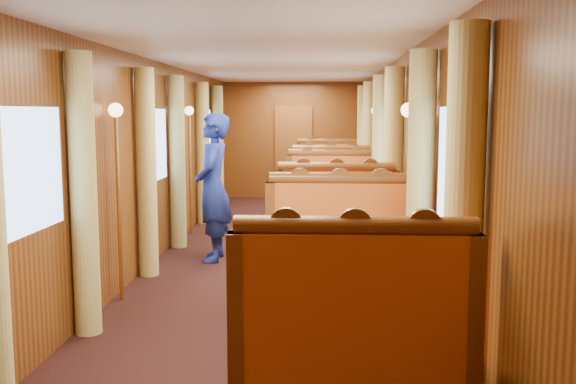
# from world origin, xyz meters

# --- Properties ---
(floor) EXTENTS (3.00, 12.00, 0.01)m
(floor) POSITION_xyz_m (0.00, 0.00, 0.00)
(floor) COLOR black
(floor) RESTS_ON ground
(ceiling) EXTENTS (3.00, 12.00, 0.01)m
(ceiling) POSITION_xyz_m (0.00, 0.00, 2.50)
(ceiling) COLOR silver
(ceiling) RESTS_ON wall_left
(wall_far) EXTENTS (3.00, 0.01, 2.50)m
(wall_far) POSITION_xyz_m (0.00, 6.00, 1.25)
(wall_far) COLOR brown
(wall_far) RESTS_ON floor
(wall_near) EXTENTS (3.00, 0.01, 2.50)m
(wall_near) POSITION_xyz_m (0.00, -6.00, 1.25)
(wall_near) COLOR brown
(wall_near) RESTS_ON floor
(wall_left) EXTENTS (0.01, 12.00, 2.50)m
(wall_left) POSITION_xyz_m (-1.50, 0.00, 1.25)
(wall_left) COLOR brown
(wall_left) RESTS_ON floor
(wall_right) EXTENTS (0.01, 12.00, 2.50)m
(wall_right) POSITION_xyz_m (1.50, 0.00, 1.25)
(wall_right) COLOR brown
(wall_right) RESTS_ON floor
(doorway_far) EXTENTS (0.80, 0.04, 2.00)m
(doorway_far) POSITION_xyz_m (0.00, 5.97, 1.00)
(doorway_far) COLOR brown
(doorway_far) RESTS_ON floor
(table_near) EXTENTS (1.05, 0.72, 0.75)m
(table_near) POSITION_xyz_m (0.75, -3.50, 0.38)
(table_near) COLOR white
(table_near) RESTS_ON floor
(banquette_near_fwd) EXTENTS (1.30, 0.55, 1.34)m
(banquette_near_fwd) POSITION_xyz_m (0.75, -4.51, 0.42)
(banquette_near_fwd) COLOR #BB3614
(banquette_near_fwd) RESTS_ON floor
(banquette_near_aft) EXTENTS (1.30, 0.55, 1.34)m
(banquette_near_aft) POSITION_xyz_m (0.75, -2.49, 0.42)
(banquette_near_aft) COLOR #BB3614
(banquette_near_aft) RESTS_ON floor
(table_mid) EXTENTS (1.05, 0.72, 0.75)m
(table_mid) POSITION_xyz_m (0.75, 0.00, 0.38)
(table_mid) COLOR white
(table_mid) RESTS_ON floor
(banquette_mid_fwd) EXTENTS (1.30, 0.55, 1.34)m
(banquette_mid_fwd) POSITION_xyz_m (0.75, -1.01, 0.42)
(banquette_mid_fwd) COLOR #BB3614
(banquette_mid_fwd) RESTS_ON floor
(banquette_mid_aft) EXTENTS (1.30, 0.55, 1.34)m
(banquette_mid_aft) POSITION_xyz_m (0.75, 1.01, 0.42)
(banquette_mid_aft) COLOR #BB3614
(banquette_mid_aft) RESTS_ON floor
(table_far) EXTENTS (1.05, 0.72, 0.75)m
(table_far) POSITION_xyz_m (0.75, 3.50, 0.38)
(table_far) COLOR white
(table_far) RESTS_ON floor
(banquette_far_fwd) EXTENTS (1.30, 0.55, 1.34)m
(banquette_far_fwd) POSITION_xyz_m (0.75, 2.49, 0.42)
(banquette_far_fwd) COLOR #BB3614
(banquette_far_fwd) RESTS_ON floor
(banquette_far_aft) EXTENTS (1.30, 0.55, 1.34)m
(banquette_far_aft) POSITION_xyz_m (0.75, 4.51, 0.42)
(banquette_far_aft) COLOR #BB3614
(banquette_far_aft) RESTS_ON floor
(tea_tray) EXTENTS (0.41, 0.36, 0.01)m
(tea_tray) POSITION_xyz_m (0.69, -3.55, 0.76)
(tea_tray) COLOR silver
(tea_tray) RESTS_ON table_near
(teapot_left) EXTENTS (0.19, 0.15, 0.14)m
(teapot_left) POSITION_xyz_m (0.55, -3.57, 0.82)
(teapot_left) COLOR silver
(teapot_left) RESTS_ON tea_tray
(teapot_right) EXTENTS (0.15, 0.12, 0.12)m
(teapot_right) POSITION_xyz_m (0.72, -3.63, 0.81)
(teapot_right) COLOR silver
(teapot_right) RESTS_ON tea_tray
(teapot_back) EXTENTS (0.17, 0.14, 0.13)m
(teapot_back) POSITION_xyz_m (0.68, -3.42, 0.81)
(teapot_back) COLOR silver
(teapot_back) RESTS_ON tea_tray
(fruit_plate) EXTENTS (0.21, 0.21, 0.05)m
(fruit_plate) POSITION_xyz_m (1.03, -3.60, 0.77)
(fruit_plate) COLOR white
(fruit_plate) RESTS_ON table_near
(cup_inboard) EXTENTS (0.08, 0.08, 0.26)m
(cup_inboard) POSITION_xyz_m (0.36, -3.41, 0.86)
(cup_inboard) COLOR white
(cup_inboard) RESTS_ON table_near
(cup_outboard) EXTENTS (0.08, 0.08, 0.26)m
(cup_outboard) POSITION_xyz_m (0.43, -3.26, 0.86)
(cup_outboard) COLOR white
(cup_outboard) RESTS_ON table_near
(rose_vase_mid) EXTENTS (0.06, 0.06, 0.36)m
(rose_vase_mid) POSITION_xyz_m (0.75, -0.02, 0.93)
(rose_vase_mid) COLOR silver
(rose_vase_mid) RESTS_ON table_mid
(rose_vase_far) EXTENTS (0.06, 0.06, 0.36)m
(rose_vase_far) POSITION_xyz_m (0.73, 3.46, 0.93)
(rose_vase_far) COLOR silver
(rose_vase_far) RESTS_ON table_far
(window_left_near) EXTENTS (0.01, 1.20, 0.90)m
(window_left_near) POSITION_xyz_m (-1.49, -3.50, 1.45)
(window_left_near) COLOR #82ADE2
(window_left_near) RESTS_ON wall_left
(curtain_left_near_b) EXTENTS (0.22, 0.22, 2.35)m
(curtain_left_near_b) POSITION_xyz_m (-1.38, -2.72, 1.18)
(curtain_left_near_b) COLOR tan
(curtain_left_near_b) RESTS_ON floor
(window_right_near) EXTENTS (0.01, 1.20, 0.90)m
(window_right_near) POSITION_xyz_m (1.49, -3.50, 1.45)
(window_right_near) COLOR #82ADE2
(window_right_near) RESTS_ON wall_right
(curtain_right_near_a) EXTENTS (0.22, 0.22, 2.35)m
(curtain_right_near_a) POSITION_xyz_m (1.38, -4.28, 1.18)
(curtain_right_near_a) COLOR tan
(curtain_right_near_a) RESTS_ON floor
(curtain_right_near_b) EXTENTS (0.22, 0.22, 2.35)m
(curtain_right_near_b) POSITION_xyz_m (1.38, -2.72, 1.18)
(curtain_right_near_b) COLOR tan
(curtain_right_near_b) RESTS_ON floor
(window_left_mid) EXTENTS (0.01, 1.20, 0.90)m
(window_left_mid) POSITION_xyz_m (-1.49, 0.00, 1.45)
(window_left_mid) COLOR #82ADE2
(window_left_mid) RESTS_ON wall_left
(curtain_left_mid_a) EXTENTS (0.22, 0.22, 2.35)m
(curtain_left_mid_a) POSITION_xyz_m (-1.38, -0.78, 1.18)
(curtain_left_mid_a) COLOR tan
(curtain_left_mid_a) RESTS_ON floor
(curtain_left_mid_b) EXTENTS (0.22, 0.22, 2.35)m
(curtain_left_mid_b) POSITION_xyz_m (-1.38, 0.78, 1.18)
(curtain_left_mid_b) COLOR tan
(curtain_left_mid_b) RESTS_ON floor
(window_right_mid) EXTENTS (0.01, 1.20, 0.90)m
(window_right_mid) POSITION_xyz_m (1.49, 0.00, 1.45)
(window_right_mid) COLOR #82ADE2
(window_right_mid) RESTS_ON wall_right
(curtain_right_mid_a) EXTENTS (0.22, 0.22, 2.35)m
(curtain_right_mid_a) POSITION_xyz_m (1.38, -0.78, 1.18)
(curtain_right_mid_a) COLOR tan
(curtain_right_mid_a) RESTS_ON floor
(curtain_right_mid_b) EXTENTS (0.22, 0.22, 2.35)m
(curtain_right_mid_b) POSITION_xyz_m (1.38, 0.78, 1.18)
(curtain_right_mid_b) COLOR tan
(curtain_right_mid_b) RESTS_ON floor
(window_left_far) EXTENTS (0.01, 1.20, 0.90)m
(window_left_far) POSITION_xyz_m (-1.49, 3.50, 1.45)
(window_left_far) COLOR #82ADE2
(window_left_far) RESTS_ON wall_left
(curtain_left_far_a) EXTENTS (0.22, 0.22, 2.35)m
(curtain_left_far_a) POSITION_xyz_m (-1.38, 2.72, 1.18)
(curtain_left_far_a) COLOR tan
(curtain_left_far_a) RESTS_ON floor
(curtain_left_far_b) EXTENTS (0.22, 0.22, 2.35)m
(curtain_left_far_b) POSITION_xyz_m (-1.38, 4.28, 1.18)
(curtain_left_far_b) COLOR tan
(curtain_left_far_b) RESTS_ON floor
(window_right_far) EXTENTS (0.01, 1.20, 0.90)m
(window_right_far) POSITION_xyz_m (1.49, 3.50, 1.45)
(window_right_far) COLOR #82ADE2
(window_right_far) RESTS_ON wall_right
(curtain_right_far_a) EXTENTS (0.22, 0.22, 2.35)m
(curtain_right_far_a) POSITION_xyz_m (1.38, 2.72, 1.18)
(curtain_right_far_a) COLOR tan
(curtain_right_far_a) RESTS_ON floor
(curtain_right_far_b) EXTENTS (0.22, 0.22, 2.35)m
(curtain_right_far_b) POSITION_xyz_m (1.38, 4.28, 1.18)
(curtain_right_far_b) COLOR tan
(curtain_right_far_b) RESTS_ON floor
(sconce_left_fore) EXTENTS (0.14, 0.14, 1.95)m
(sconce_left_fore) POSITION_xyz_m (-1.40, -1.75, 1.38)
(sconce_left_fore) COLOR #BF8C3F
(sconce_left_fore) RESTS_ON floor
(sconce_right_fore) EXTENTS (0.14, 0.14, 1.95)m
(sconce_right_fore) POSITION_xyz_m (1.40, -1.75, 1.38)
(sconce_right_fore) COLOR #BF8C3F
(sconce_right_fore) RESTS_ON floor
(sconce_left_aft) EXTENTS (0.14, 0.14, 1.95)m
(sconce_left_aft) POSITION_xyz_m (-1.40, 1.75, 1.38)
(sconce_left_aft) COLOR #BF8C3F
(sconce_left_aft) RESTS_ON floor
(sconce_right_aft) EXTENTS (0.14, 0.14, 1.95)m
(sconce_right_aft) POSITION_xyz_m (1.40, 1.75, 1.38)
(sconce_right_aft) COLOR #BF8C3F
(sconce_right_aft) RESTS_ON floor
(steward) EXTENTS (0.48, 0.70, 1.85)m
(steward) POSITION_xyz_m (-0.76, 0.01, 0.92)
(steward) COLOR navy
(steward) RESTS_ON floor
(passenger) EXTENTS (0.40, 0.44, 0.76)m
(passenger) POSITION_xyz_m (0.75, 0.75, 0.74)
(passenger) COLOR beige
(passenger) RESTS_ON banquette_mid_aft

